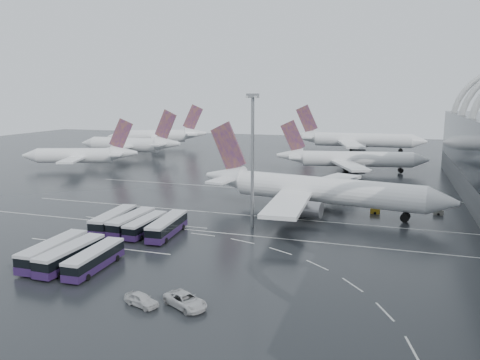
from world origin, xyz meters
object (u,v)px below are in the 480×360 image
(bus_row_near_b, at_px, (132,222))
(van_curve_b, at_px, (141,299))
(jet_remote_far, at_px, (160,136))
(bus_row_near_a, at_px, (114,220))
(van_curve_a, at_px, (185,300))
(bus_row_far_b, at_px, (71,255))
(gse_cart_belly_a, at_px, (375,211))
(bus_row_far_a, at_px, (53,251))
(jet_remote_west, at_px, (82,156))
(floodlight_mast, at_px, (253,145))
(airliner_main, at_px, (314,190))
(airliner_gate_c, at_px, (355,140))
(bus_row_near_c, at_px, (146,225))
(airliner_gate_b, at_px, (349,159))
(jet_remote_mid, at_px, (131,145))
(bus_row_far_c, at_px, (95,259))
(bus_row_near_d, at_px, (167,226))
(gse_cart_belly_c, at_px, (314,208))
(gse_cart_belly_d, at_px, (438,212))

(bus_row_near_b, bearing_deg, van_curve_b, -146.09)
(jet_remote_far, distance_m, bus_row_near_a, 143.90)
(jet_remote_far, bearing_deg, bus_row_near_b, 87.20)
(van_curve_a, relative_size, van_curve_b, 1.30)
(bus_row_far_b, xyz_separation_m, gse_cart_belly_a, (42.97, 47.84, -1.25))
(gse_cart_belly_a, bearing_deg, bus_row_far_a, -134.61)
(jet_remote_far, xyz_separation_m, van_curve_b, (80.92, -159.14, -4.58))
(jet_remote_west, height_order, floodlight_mast, floodlight_mast)
(bus_row_far_b, distance_m, van_curve_b, 19.18)
(bus_row_near_b, bearing_deg, jet_remote_far, 26.51)
(bus_row_far_b, xyz_separation_m, floodlight_mast, (20.32, 28.76, 14.59))
(jet_remote_far, xyz_separation_m, van_curve_a, (86.29, -157.79, -4.53))
(airliner_main, bearing_deg, airliner_gate_c, 99.54)
(van_curve_a, bearing_deg, bus_row_near_c, 65.41)
(bus_row_far_b, relative_size, floodlight_mast, 0.52)
(airliner_main, height_order, jet_remote_far, jet_remote_far)
(airliner_main, bearing_deg, bus_row_near_b, -130.11)
(airliner_gate_c, height_order, jet_remote_far, airliner_gate_c)
(airliner_gate_b, bearing_deg, jet_remote_mid, 161.66)
(bus_row_far_c, height_order, van_curve_b, bus_row_far_c)
(bus_row_far_b, xyz_separation_m, van_curve_a, (22.46, -7.29, -0.94))
(jet_remote_mid, xyz_separation_m, bus_row_near_b, (56.27, -93.93, -3.35))
(bus_row_near_b, bearing_deg, bus_row_near_d, -93.71)
(airliner_gate_b, distance_m, airliner_gate_c, 58.29)
(bus_row_far_a, xyz_separation_m, van_curve_a, (26.14, -7.84, -0.99))
(airliner_gate_c, bearing_deg, bus_row_far_a, -103.62)
(bus_row_near_d, relative_size, van_curve_b, 2.85)
(bus_row_near_a, relative_size, bus_row_far_c, 1.10)
(bus_row_near_d, bearing_deg, bus_row_far_c, 167.48)
(bus_row_far_b, xyz_separation_m, gse_cart_belly_c, (29.62, 46.58, -1.23))
(airliner_gate_b, xyz_separation_m, bus_row_far_a, (-35.90, -101.61, -2.50))
(bus_row_near_a, height_order, bus_row_far_a, bus_row_near_a)
(bus_row_near_c, relative_size, gse_cart_belly_a, 5.97)
(gse_cart_belly_a, relative_size, gse_cart_belly_d, 1.01)
(jet_remote_mid, bearing_deg, bus_row_near_b, 119.10)
(van_curve_b, bearing_deg, airliner_gate_c, 14.18)
(jet_remote_west, relative_size, floodlight_mast, 1.52)
(van_curve_a, bearing_deg, van_curve_b, 131.77)
(floodlight_mast, xyz_separation_m, gse_cart_belly_d, (35.83, 22.21, -15.85))
(jet_remote_mid, bearing_deg, gse_cart_belly_d, 149.39)
(van_curve_a, xyz_separation_m, gse_cart_belly_d, (33.68, 58.26, -0.32))
(airliner_gate_c, xyz_separation_m, van_curve_b, (-12.51, -169.03, -4.47))
(bus_row_far_c, bearing_deg, airliner_main, -32.04)
(airliner_gate_c, distance_m, gse_cart_belly_c, 113.91)
(bus_row_near_c, xyz_separation_m, bus_row_near_d, (4.46, 0.11, 0.18))
(bus_row_near_b, relative_size, gse_cart_belly_c, 6.16)
(van_curve_b, distance_m, gse_cart_belly_a, 62.12)
(jet_remote_west, xyz_separation_m, van_curve_a, (80.55, -88.85, -3.69))
(van_curve_a, bearing_deg, gse_cart_belly_a, 7.27)
(bus_row_near_c, bearing_deg, bus_row_far_b, 173.17)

